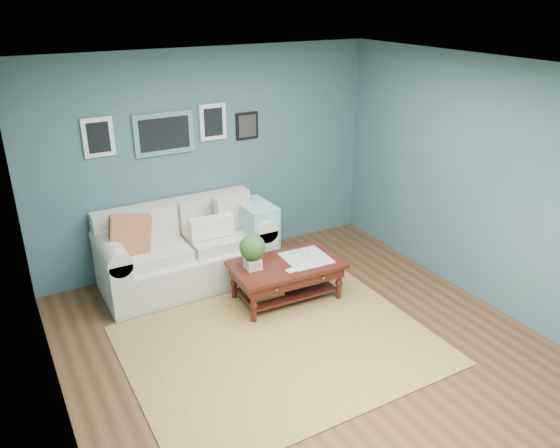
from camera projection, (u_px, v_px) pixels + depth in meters
room_shell at (314, 227)px, 4.85m from camera, size 5.00×5.02×2.70m
area_rug at (281, 345)px, 5.50m from camera, size 2.97×2.38×0.01m
loveseat at (192, 248)px, 6.59m from camera, size 2.07×0.94×1.06m
coffee_table at (281, 270)px, 6.17m from camera, size 1.27×0.78×0.87m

